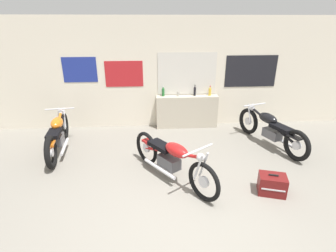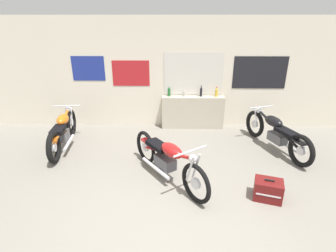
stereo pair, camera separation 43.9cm
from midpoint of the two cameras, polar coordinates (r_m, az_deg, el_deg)
ground_plane at (r=3.98m, az=-0.75°, el=-20.15°), size 24.00×24.00×0.00m
wall_back at (r=6.84m, az=-2.57°, el=11.26°), size 10.00×0.07×2.80m
sill_counter at (r=6.96m, az=2.31°, el=3.13°), size 1.61×0.28×0.85m
bottle_leftmost at (r=6.80m, az=-2.93°, el=7.46°), size 0.07×0.07×0.27m
bottle_left_center at (r=6.81m, az=0.39°, el=7.12°), size 0.06×0.06×0.17m
bottle_center at (r=6.86m, az=4.01°, el=7.62°), size 0.06×0.06×0.29m
bottle_right_center at (r=6.92m, az=7.31°, el=7.49°), size 0.07×0.07×0.25m
motorcycle_orange at (r=6.18m, az=-24.79°, el=-1.74°), size 0.64×2.05×0.81m
motorcycle_black at (r=6.25m, az=19.57°, el=-0.64°), size 0.89×2.07×0.82m
motorcycle_red at (r=4.63m, az=-1.97°, el=-7.10°), size 1.34×1.82×0.84m
hard_case_darkred at (r=4.66m, az=19.18°, el=-11.98°), size 0.50×0.43×0.35m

